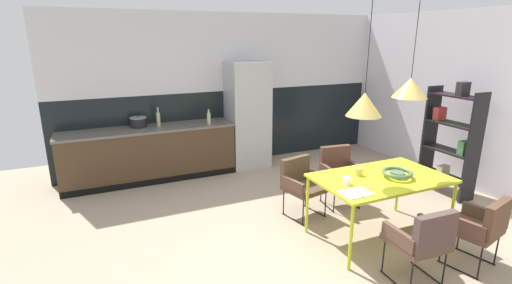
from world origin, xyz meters
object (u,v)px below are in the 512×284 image
mug_short_terracotta (359,172)px  open_shelf_unit (451,138)px  armchair_facing_counter (423,237)px  bottle_oil_tall (158,119)px  dining_table (381,181)px  armchair_corner_seat (339,168)px  refrigerator_column (248,115)px  cooking_pot (138,122)px  open_book (356,193)px  pendant_lamp_over_table_far (410,88)px  mug_white_ceramic (347,181)px  armchair_far_side (482,224)px  bottle_wine_green (209,118)px  fruit_bowl (397,173)px  armchair_near_window (301,180)px  pendant_lamp_over_table_near (364,104)px

mug_short_terracotta → open_shelf_unit: open_shelf_unit is taller
armchair_facing_counter → bottle_oil_tall: bearing=116.6°
dining_table → open_shelf_unit: bearing=18.2°
armchair_corner_seat → refrigerator_column: bearing=-68.9°
open_shelf_unit → mug_short_terracotta: bearing=-77.2°
armchair_corner_seat → open_shelf_unit: 1.80m
bottle_oil_tall → open_shelf_unit: open_shelf_unit is taller
dining_table → cooking_pot: bearing=126.4°
dining_table → open_book: open_book is taller
dining_table → pendant_lamp_over_table_far: pendant_lamp_over_table_far is taller
mug_white_ceramic → bottle_oil_tall: 3.38m
mug_white_ceramic → armchair_corner_seat: bearing=57.5°
dining_table → bottle_oil_tall: (-1.99, 3.01, 0.30)m
mug_short_terracotta → open_shelf_unit: (2.06, 0.47, 0.06)m
dining_table → mug_white_ceramic: bearing=-177.7°
pendant_lamp_over_table_far → open_shelf_unit: bearing=21.1°
refrigerator_column → armchair_far_side: refrigerator_column is taller
armchair_corner_seat → open_shelf_unit: (1.74, -0.35, 0.34)m
bottle_oil_tall → bottle_wine_green: bearing=-12.1°
refrigerator_column → open_shelf_unit: refrigerator_column is taller
armchair_facing_counter → mug_white_ceramic: size_ratio=6.41×
fruit_bowl → mug_white_ceramic: 0.66m
bottle_oil_tall → dining_table: bearing=-56.5°
armchair_near_window → open_shelf_unit: 2.44m
open_book → bottle_wine_green: size_ratio=1.21×
armchair_corner_seat → cooking_pot: bearing=-35.4°
dining_table → mug_short_terracotta: size_ratio=11.97×
fruit_bowl → open_book: fruit_bowl is taller
armchair_far_side → cooking_pot: 4.94m
cooking_pot → open_shelf_unit: size_ratio=0.16×
armchair_facing_counter → armchair_near_window: bearing=101.7°
cooking_pot → pendant_lamp_over_table_near: 3.74m
armchair_far_side → mug_white_ceramic: 1.38m
armchair_near_window → pendant_lamp_over_table_near: size_ratio=0.65×
armchair_facing_counter → bottle_wine_green: bottle_wine_green is taller
armchair_corner_seat → armchair_facing_counter: size_ratio=1.03×
bottle_oil_tall → armchair_far_side: bearing=-57.5°
open_shelf_unit → bottle_wine_green: bearing=-126.1°
open_book → mug_white_ceramic: mug_white_ceramic is taller
fruit_bowl → bottle_wine_green: 3.22m
armchair_corner_seat → pendant_lamp_over_table_far: size_ratio=0.80×
armchair_facing_counter → open_shelf_unit: bearing=37.6°
armchair_facing_counter → open_shelf_unit: (2.11, 1.49, 0.36)m
open_book → cooking_pot: (-1.73, 3.38, 0.20)m
open_book → armchair_facing_counter: bearing=-62.7°
refrigerator_column → fruit_bowl: 3.14m
open_shelf_unit → refrigerator_column: bearing=-136.4°
cooking_pot → fruit_bowl: bearing=-52.5°
open_book → bottle_oil_tall: bearing=113.6°
open_shelf_unit → pendant_lamp_over_table_near: (-2.16, -0.58, 0.75)m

